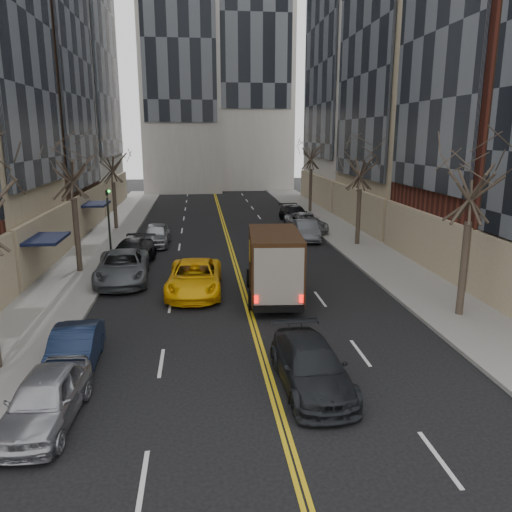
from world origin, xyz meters
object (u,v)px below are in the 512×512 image
(pedestrian, at_px, (275,275))
(taxi, at_px, (195,278))
(ups_truck, at_px, (274,265))
(observer_sedan, at_px, (311,366))

(pedestrian, bearing_deg, taxi, 63.20)
(ups_truck, relative_size, observer_sedan, 1.26)
(pedestrian, bearing_deg, ups_truck, 149.45)
(taxi, bearing_deg, pedestrian, -7.43)
(ups_truck, height_order, observer_sedan, ups_truck)
(taxi, bearing_deg, ups_truck, -15.77)
(ups_truck, relative_size, taxi, 1.10)
(observer_sedan, distance_m, pedestrian, 9.13)
(pedestrian, bearing_deg, observer_sedan, 161.95)
(ups_truck, height_order, taxi, ups_truck)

